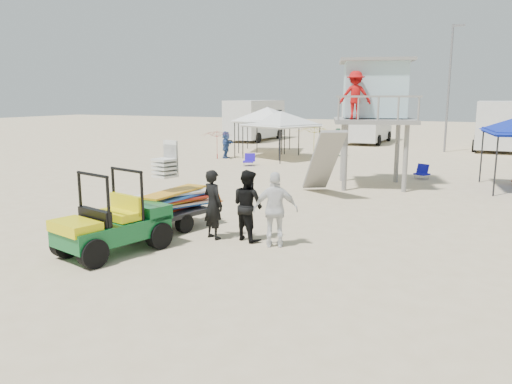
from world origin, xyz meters
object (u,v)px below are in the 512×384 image
at_px(surf_trailer, 169,198).
at_px(utility_cart, 110,216).
at_px(man_left, 213,204).
at_px(lifeguard_tower, 373,94).

bearing_deg(surf_trailer, utility_cart, -90.13).
relative_size(utility_cart, surf_trailer, 1.07).
distance_m(utility_cart, surf_trailer, 2.33).
bearing_deg(surf_trailer, man_left, -11.20).
relative_size(surf_trailer, lifeguard_tower, 0.52).
relative_size(surf_trailer, man_left, 1.43).
bearing_deg(utility_cart, surf_trailer, 89.87).
bearing_deg(man_left, utility_cart, 77.09).
distance_m(utility_cart, man_left, 2.54).
height_order(surf_trailer, man_left, surf_trailer).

